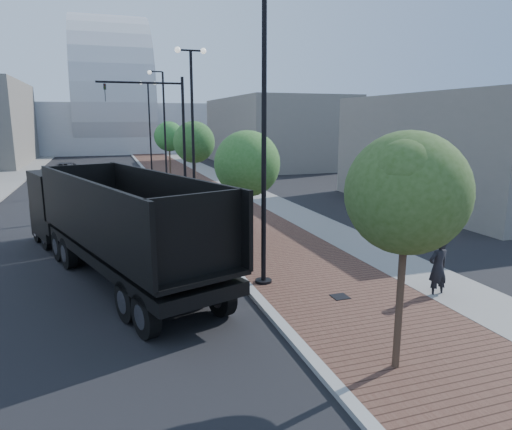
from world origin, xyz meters
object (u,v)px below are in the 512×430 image
object	(u,v)px
white_sedan	(154,239)
pedestrian	(438,268)
dump_truck	(93,221)
dark_car_mid	(65,171)

from	to	relation	value
white_sedan	pedestrian	bearing A→B (deg)	-37.48
white_sedan	pedestrian	distance (m)	10.73
dump_truck	dark_car_mid	size ratio (longest dim) A/B	2.60
dark_car_mid	pedestrian	xyz separation A→B (m)	(13.11, -35.25, 0.22)
white_sedan	dump_truck	bearing A→B (deg)	178.14
white_sedan	pedestrian	size ratio (longest dim) A/B	2.32
pedestrian	white_sedan	bearing A→B (deg)	-47.58
white_sedan	pedestrian	world-z (taller)	pedestrian
dump_truck	dark_car_mid	xyz separation A→B (m)	(-2.93, 27.72, -0.83)
dump_truck	white_sedan	size ratio (longest dim) A/B	3.10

